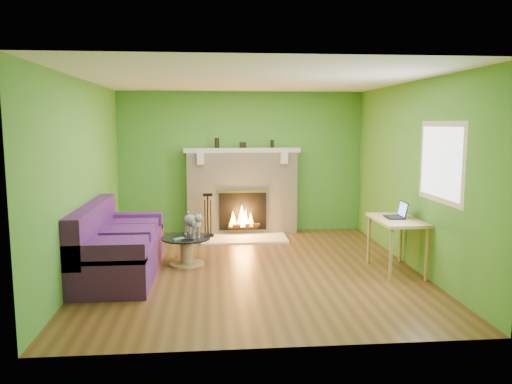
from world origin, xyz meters
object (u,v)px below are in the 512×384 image
(coffee_table, at_px, (186,249))
(desk, at_px, (397,225))
(sofa, at_px, (115,248))
(cat, at_px, (192,224))

(coffee_table, bearing_deg, desk, -11.69)
(sofa, height_order, coffee_table, sofa)
(coffee_table, height_order, desk, desk)
(desk, height_order, cat, cat)
(sofa, height_order, desk, sofa)
(coffee_table, bearing_deg, sofa, -156.52)
(cat, bearing_deg, sofa, 177.64)
(sofa, xyz_separation_m, cat, (1.00, 0.45, 0.22))
(desk, bearing_deg, cat, 167.01)
(cat, bearing_deg, desk, -39.56)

